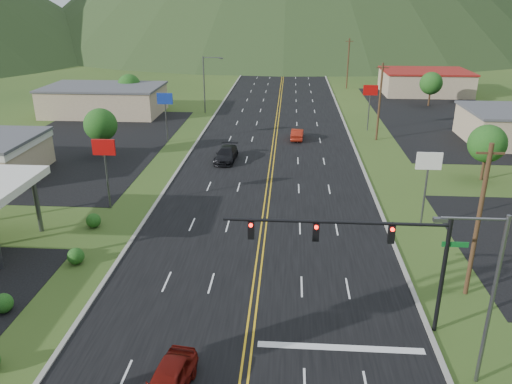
# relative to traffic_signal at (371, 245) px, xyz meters

# --- Properties ---
(traffic_signal) EXTENTS (13.10, 0.43, 7.00)m
(traffic_signal) POSITION_rel_traffic_signal_xyz_m (0.00, 0.00, 0.00)
(traffic_signal) COLOR black
(traffic_signal) RESTS_ON ground
(streetlight_east) EXTENTS (3.28, 0.25, 9.00)m
(streetlight_east) POSITION_rel_traffic_signal_xyz_m (4.70, -4.00, -0.15)
(streetlight_east) COLOR #59595E
(streetlight_east) RESTS_ON ground
(streetlight_west) EXTENTS (3.28, 0.25, 9.00)m
(streetlight_west) POSITION_rel_traffic_signal_xyz_m (-18.16, 56.00, -0.15)
(streetlight_west) COLOR #59595E
(streetlight_west) RESTS_ON ground
(building_west_far) EXTENTS (18.40, 11.40, 4.50)m
(building_west_far) POSITION_rel_traffic_signal_xyz_m (-34.48, 54.00, -3.07)
(building_west_far) COLOR tan
(building_west_far) RESTS_ON ground
(building_east_far) EXTENTS (16.40, 12.40, 4.50)m
(building_east_far) POSITION_rel_traffic_signal_xyz_m (21.52, 76.00, -3.07)
(building_east_far) COLOR tan
(building_east_far) RESTS_ON ground
(pole_sign_west_a) EXTENTS (2.00, 0.18, 6.40)m
(pole_sign_west_a) POSITION_rel_traffic_signal_xyz_m (-20.48, 16.00, -0.28)
(pole_sign_west_a) COLOR #59595E
(pole_sign_west_a) RESTS_ON ground
(pole_sign_west_b) EXTENTS (2.00, 0.18, 6.40)m
(pole_sign_west_b) POSITION_rel_traffic_signal_xyz_m (-20.48, 38.00, -0.28)
(pole_sign_west_b) COLOR #59595E
(pole_sign_west_b) RESTS_ON ground
(pole_sign_east_a) EXTENTS (2.00, 0.18, 6.40)m
(pole_sign_east_a) POSITION_rel_traffic_signal_xyz_m (6.52, 14.00, -0.28)
(pole_sign_east_a) COLOR #59595E
(pole_sign_east_a) RESTS_ON ground
(pole_sign_east_b) EXTENTS (2.00, 0.18, 6.40)m
(pole_sign_east_b) POSITION_rel_traffic_signal_xyz_m (6.52, 46.00, -0.28)
(pole_sign_east_b) COLOR #59595E
(pole_sign_east_b) RESTS_ON ground
(tree_west_a) EXTENTS (3.84, 3.84, 5.82)m
(tree_west_a) POSITION_rel_traffic_signal_xyz_m (-26.48, 31.00, -1.44)
(tree_west_a) COLOR #382314
(tree_west_a) RESTS_ON ground
(tree_west_b) EXTENTS (3.84, 3.84, 5.82)m
(tree_west_b) POSITION_rel_traffic_signal_xyz_m (-31.48, 58.00, -1.44)
(tree_west_b) COLOR #382314
(tree_west_b) RESTS_ON ground
(tree_east_a) EXTENTS (3.84, 3.84, 5.82)m
(tree_east_a) POSITION_rel_traffic_signal_xyz_m (15.52, 26.00, -1.44)
(tree_east_a) COLOR #382314
(tree_east_a) RESTS_ON ground
(tree_east_b) EXTENTS (3.84, 3.84, 5.82)m
(tree_east_b) POSITION_rel_traffic_signal_xyz_m (19.52, 64.00, -1.44)
(tree_east_b) COLOR #382314
(tree_east_b) RESTS_ON ground
(utility_pole_a) EXTENTS (1.60, 0.28, 10.00)m
(utility_pole_a) POSITION_rel_traffic_signal_xyz_m (7.02, 4.00, -0.20)
(utility_pole_a) COLOR #382314
(utility_pole_a) RESTS_ON ground
(utility_pole_b) EXTENTS (1.60, 0.28, 10.00)m
(utility_pole_b) POSITION_rel_traffic_signal_xyz_m (7.02, 41.00, -0.20)
(utility_pole_b) COLOR #382314
(utility_pole_b) RESTS_ON ground
(utility_pole_c) EXTENTS (1.60, 0.28, 10.00)m
(utility_pole_c) POSITION_rel_traffic_signal_xyz_m (7.02, 81.00, -0.20)
(utility_pole_c) COLOR #382314
(utility_pole_c) RESTS_ON ground
(utility_pole_d) EXTENTS (1.60, 0.28, 10.00)m
(utility_pole_d) POSITION_rel_traffic_signal_xyz_m (7.02, 121.00, -0.20)
(utility_pole_d) COLOR #382314
(utility_pole_d) RESTS_ON ground
(car_red_near) EXTENTS (2.42, 4.71, 1.53)m
(car_red_near) POSITION_rel_traffic_signal_xyz_m (-9.97, -5.96, -4.56)
(car_red_near) COLOR maroon
(car_red_near) RESTS_ON ground
(car_dark_mid) EXTENTS (2.52, 5.57, 1.58)m
(car_dark_mid) POSITION_rel_traffic_signal_xyz_m (-11.76, 30.39, -4.54)
(car_dark_mid) COLOR black
(car_dark_mid) RESTS_ON ground
(car_red_far) EXTENTS (1.78, 4.48, 1.45)m
(car_red_far) POSITION_rel_traffic_signal_xyz_m (-3.51, 40.36, -4.60)
(car_red_far) COLOR #9D2011
(car_red_far) RESTS_ON ground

